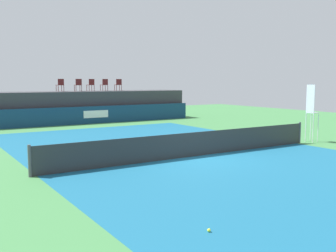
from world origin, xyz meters
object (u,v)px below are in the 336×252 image
object	(u,v)px
spectator_chair_far_left	(60,84)
spectator_chair_far_right	(118,84)
net_post_near	(30,161)
spectator_chair_right	(104,84)
spectator_chair_center	(91,84)
tennis_ball	(209,230)
umpire_chair	(311,109)
spectator_chair_left	(78,84)
net_post_far	(300,133)

from	to	relation	value
spectator_chair_far_left	spectator_chair_far_right	size ratio (longest dim) A/B	1.00
spectator_chair_far_right	net_post_near	distance (m)	18.38
spectator_chair_right	spectator_chair_center	bearing A→B (deg)	167.81
spectator_chair_center	net_post_near	bearing A→B (deg)	-117.66
spectator_chair_center	spectator_chair_far_right	xyz separation A→B (m)	(2.11, -0.22, 0.00)
spectator_chair_far_left	tennis_ball	bearing A→B (deg)	-100.20
spectator_chair_center	net_post_near	size ratio (longest dim) A/B	0.89
spectator_chair_center	tennis_ball	distance (m)	22.82
spectator_chair_center	umpire_chair	world-z (taller)	spectator_chair_center
tennis_ball	spectator_chair_center	bearing A→B (deg)	74.14
spectator_chair_far_left	umpire_chair	distance (m)	17.10
spectator_chair_left	tennis_ball	distance (m)	22.13
spectator_chair_right	net_post_near	distance (m)	17.78
spectator_chair_far_right	umpire_chair	distance (m)	15.49
spectator_chair_center	spectator_chair_right	size ratio (longest dim) A/B	1.00
spectator_chair_right	net_post_far	size ratio (longest dim) A/B	0.89
net_post_near	net_post_far	bearing A→B (deg)	0.00
tennis_ball	spectator_chair_right	bearing A→B (deg)	71.61
spectator_chair_left	spectator_chair_far_left	bearing A→B (deg)	158.96
spectator_chair_far_right	umpire_chair	bearing A→B (deg)	-78.80
tennis_ball	spectator_chair_far_left	bearing A→B (deg)	79.80
spectator_chair_right	net_post_far	xyz separation A→B (m)	(3.37, -15.15, -2.19)
spectator_chair_far_left	spectator_chair_far_right	world-z (taller)	same
spectator_chair_far_right	spectator_chair_left	bearing A→B (deg)	-176.35
spectator_chair_center	net_post_far	size ratio (longest dim) A/B	0.89
spectator_chair_right	spectator_chair_far_left	bearing A→B (deg)	175.96
spectator_chair_center	spectator_chair_left	bearing A→B (deg)	-159.20
spectator_chair_left	net_post_far	xyz separation A→B (m)	(5.46, -14.94, -2.19)
umpire_chair	net_post_far	xyz separation A→B (m)	(-0.77, 0.01, -1.09)
spectator_chair_far_left	net_post_far	size ratio (longest dim) A/B	0.89
spectator_chair_far_right	tennis_ball	xyz separation A→B (m)	(-8.31, -21.58, -2.66)
spectator_chair_left	umpire_chair	size ratio (longest dim) A/B	0.32
spectator_chair_right	spectator_chair_far_right	world-z (taller)	same
umpire_chair	net_post_near	world-z (taller)	umpire_chair
spectator_chair_far_right	net_post_far	xyz separation A→B (m)	(2.23, -15.15, -2.19)
spectator_chair_far_right	net_post_far	bearing A→B (deg)	-81.62
spectator_chair_right	net_post_near	world-z (taller)	spectator_chair_right
spectator_chair_left	net_post_far	bearing A→B (deg)	-69.91
spectator_chair_far_left	net_post_far	xyz separation A→B (m)	(6.61, -15.38, -2.19)
spectator_chair_left	umpire_chair	xyz separation A→B (m)	(6.23, -14.95, -1.11)
spectator_chair_center	umpire_chair	bearing A→B (deg)	-71.60
umpire_chair	net_post_near	xyz separation A→B (m)	(-13.17, 0.01, -1.09)
spectator_chair_right	net_post_far	distance (m)	15.68
spectator_chair_far_left	umpire_chair	xyz separation A→B (m)	(7.38, -15.39, -1.11)
spectator_chair_right	umpire_chair	size ratio (longest dim) A/B	0.32
spectator_chair_left	net_post_near	size ratio (longest dim) A/B	0.89
net_post_far	umpire_chair	bearing A→B (deg)	-0.49
umpire_chair	tennis_ball	world-z (taller)	umpire_chair
spectator_chair_center	spectator_chair_far_left	bearing A→B (deg)	179.56
spectator_chair_right	spectator_chair_left	bearing A→B (deg)	-174.21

